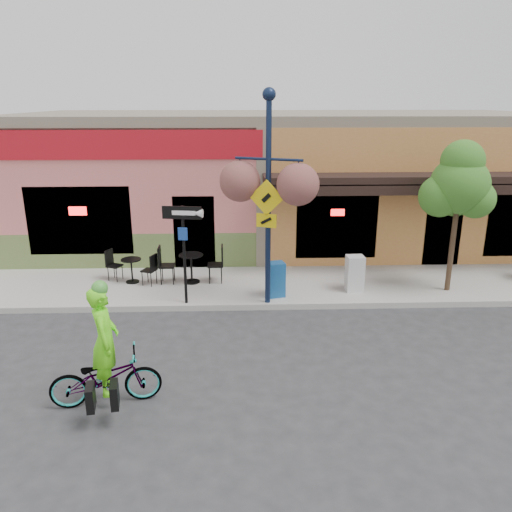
{
  "coord_description": "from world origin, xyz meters",
  "views": [
    {
      "loc": [
        -1.68,
        -10.78,
        4.97
      ],
      "look_at": [
        -1.29,
        0.5,
        1.4
      ],
      "focal_mm": 35.0,
      "sensor_mm": 36.0,
      "label": 1
    }
  ],
  "objects_px": {
    "street_tree": "(456,217)",
    "newspaper_box_blue": "(276,279)",
    "newspaper_box_grey": "(355,273)",
    "building": "(284,176)",
    "lamp_post": "(268,201)",
    "bicycle": "(106,378)",
    "one_way_sign": "(184,256)",
    "cyclist_rider": "(106,354)"
  },
  "relations": [
    {
      "from": "street_tree",
      "to": "newspaper_box_blue",
      "type": "bearing_deg",
      "value": -176.65
    },
    {
      "from": "newspaper_box_grey",
      "to": "street_tree",
      "type": "distance_m",
      "value": 2.89
    },
    {
      "from": "building",
      "to": "lamp_post",
      "type": "distance_m",
      "value": 6.94
    },
    {
      "from": "bicycle",
      "to": "one_way_sign",
      "type": "height_order",
      "value": "one_way_sign"
    },
    {
      "from": "cyclist_rider",
      "to": "one_way_sign",
      "type": "xyz_separation_m",
      "value": [
        0.9,
        4.0,
        0.43
      ]
    },
    {
      "from": "one_way_sign",
      "to": "cyclist_rider",
      "type": "bearing_deg",
      "value": -94.54
    },
    {
      "from": "newspaper_box_blue",
      "to": "lamp_post",
      "type": "bearing_deg",
      "value": -134.06
    },
    {
      "from": "building",
      "to": "lamp_post",
      "type": "xyz_separation_m",
      "value": [
        -1.0,
        -6.85,
        0.44
      ]
    },
    {
      "from": "bicycle",
      "to": "newspaper_box_blue",
      "type": "relative_size",
      "value": 2.06
    },
    {
      "from": "lamp_post",
      "to": "one_way_sign",
      "type": "xyz_separation_m",
      "value": [
        -2.01,
        0.03,
        -1.32
      ]
    },
    {
      "from": "building",
      "to": "cyclist_rider",
      "type": "distance_m",
      "value": 11.58
    },
    {
      "from": "cyclist_rider",
      "to": "newspaper_box_grey",
      "type": "xyz_separation_m",
      "value": [
        5.22,
        4.69,
        -0.31
      ]
    },
    {
      "from": "bicycle",
      "to": "street_tree",
      "type": "distance_m",
      "value": 9.18
    },
    {
      "from": "bicycle",
      "to": "street_tree",
      "type": "xyz_separation_m",
      "value": [
        7.75,
        4.65,
        1.63
      ]
    },
    {
      "from": "building",
      "to": "bicycle",
      "type": "height_order",
      "value": "building"
    },
    {
      "from": "building",
      "to": "newspaper_box_blue",
      "type": "bearing_deg",
      "value": -96.71
    },
    {
      "from": "building",
      "to": "cyclist_rider",
      "type": "relative_size",
      "value": 9.73
    },
    {
      "from": "cyclist_rider",
      "to": "lamp_post",
      "type": "height_order",
      "value": "lamp_post"
    },
    {
      "from": "building",
      "to": "one_way_sign",
      "type": "height_order",
      "value": "building"
    },
    {
      "from": "building",
      "to": "street_tree",
      "type": "bearing_deg",
      "value": -58.46
    },
    {
      "from": "lamp_post",
      "to": "cyclist_rider",
      "type": "bearing_deg",
      "value": -104.78
    },
    {
      "from": "building",
      "to": "one_way_sign",
      "type": "bearing_deg",
      "value": -113.77
    },
    {
      "from": "building",
      "to": "bicycle",
      "type": "distance_m",
      "value": 11.66
    },
    {
      "from": "newspaper_box_blue",
      "to": "newspaper_box_grey",
      "type": "height_order",
      "value": "newspaper_box_grey"
    },
    {
      "from": "street_tree",
      "to": "newspaper_box_grey",
      "type": "bearing_deg",
      "value": 178.94
    },
    {
      "from": "street_tree",
      "to": "one_way_sign",
      "type": "bearing_deg",
      "value": -174.59
    },
    {
      "from": "bicycle",
      "to": "newspaper_box_grey",
      "type": "distance_m",
      "value": 7.06
    },
    {
      "from": "one_way_sign",
      "to": "newspaper_box_grey",
      "type": "distance_m",
      "value": 4.44
    },
    {
      "from": "building",
      "to": "newspaper_box_grey",
      "type": "bearing_deg",
      "value": -77.88
    },
    {
      "from": "building",
      "to": "street_tree",
      "type": "height_order",
      "value": "building"
    },
    {
      "from": "bicycle",
      "to": "one_way_sign",
      "type": "relative_size",
      "value": 0.75
    },
    {
      "from": "street_tree",
      "to": "building",
      "type": "bearing_deg",
      "value": 121.54
    },
    {
      "from": "lamp_post",
      "to": "street_tree",
      "type": "distance_m",
      "value": 4.87
    },
    {
      "from": "building",
      "to": "bicycle",
      "type": "relative_size",
      "value": 9.88
    },
    {
      "from": "one_way_sign",
      "to": "newspaper_box_blue",
      "type": "xyz_separation_m",
      "value": [
        2.25,
        0.38,
        -0.77
      ]
    },
    {
      "from": "bicycle",
      "to": "cyclist_rider",
      "type": "relative_size",
      "value": 0.98
    },
    {
      "from": "building",
      "to": "one_way_sign",
      "type": "xyz_separation_m",
      "value": [
        -3.0,
        -6.82,
        -0.88
      ]
    },
    {
      "from": "cyclist_rider",
      "to": "street_tree",
      "type": "bearing_deg",
      "value": -69.27
    },
    {
      "from": "one_way_sign",
      "to": "lamp_post",
      "type": "bearing_deg",
      "value": 7.32
    },
    {
      "from": "newspaper_box_blue",
      "to": "newspaper_box_grey",
      "type": "relative_size",
      "value": 0.95
    },
    {
      "from": "newspaper_box_grey",
      "to": "street_tree",
      "type": "relative_size",
      "value": 0.24
    },
    {
      "from": "building",
      "to": "newspaper_box_grey",
      "type": "xyz_separation_m",
      "value": [
        1.32,
        -6.13,
        -1.63
      ]
    }
  ]
}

